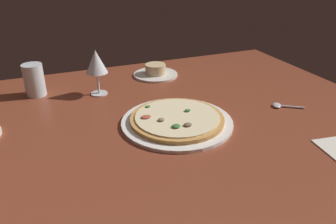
# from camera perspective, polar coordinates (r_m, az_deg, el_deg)

# --- Properties ---
(dining_table) EXTENTS (1.50, 1.10, 0.04)m
(dining_table) POSITION_cam_1_polar(r_m,az_deg,el_deg) (1.05, -1.49, -2.00)
(dining_table) COLOR brown
(dining_table) RESTS_ON ground
(pizza_main) EXTENTS (0.34, 0.34, 0.03)m
(pizza_main) POSITION_cam_1_polar(r_m,az_deg,el_deg) (1.00, 1.55, -1.41)
(pizza_main) COLOR white
(pizza_main) RESTS_ON dining_table
(ramekin_on_saucer) EXTENTS (0.18, 0.18, 0.05)m
(ramekin_on_saucer) POSITION_cam_1_polar(r_m,az_deg,el_deg) (1.40, -2.16, 6.94)
(ramekin_on_saucer) COLOR silver
(ramekin_on_saucer) RESTS_ON dining_table
(wine_glass_far) EXTENTS (0.08, 0.08, 0.16)m
(wine_glass_far) POSITION_cam_1_polar(r_m,az_deg,el_deg) (1.20, -12.23, 8.27)
(wine_glass_far) COLOR silver
(wine_glass_far) RESTS_ON dining_table
(water_glass) EXTENTS (0.07, 0.07, 0.12)m
(water_glass) POSITION_cam_1_polar(r_m,az_deg,el_deg) (1.28, -21.96, 4.85)
(water_glass) COLOR silver
(water_glass) RESTS_ON dining_table
(spoon) EXTENTS (0.10, 0.08, 0.01)m
(spoon) POSITION_cam_1_polar(r_m,az_deg,el_deg) (1.18, 18.77, 1.04)
(spoon) COLOR silver
(spoon) RESTS_ON dining_table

